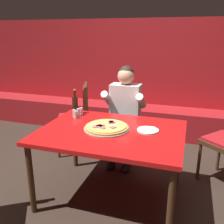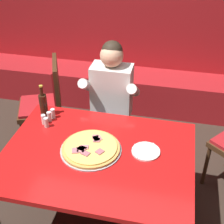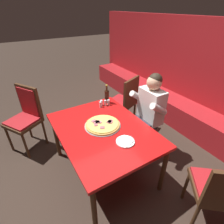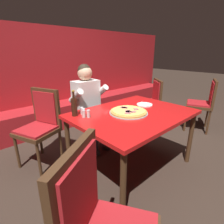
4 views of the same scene
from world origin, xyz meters
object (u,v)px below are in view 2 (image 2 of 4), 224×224
object	(u,v)px
plate_white_paper	(146,151)
main_dining_table	(98,160)
shaker_oregano	(46,123)
pizza	(91,148)
beer_bottle	(43,104)
shaker_black_pepper	(53,114)
diner_seated_blue_shirt	(110,102)
dining_chair_near_left	(47,100)
shaker_parmesan	(49,117)
shaker_red_pepper_flakes	(44,120)

from	to	relation	value
plate_white_paper	main_dining_table	bearing A→B (deg)	-165.28
shaker_oregano	pizza	bearing A→B (deg)	-25.06
beer_bottle	shaker_black_pepper	bearing A→B (deg)	-13.42
pizza	beer_bottle	distance (m)	0.63
beer_bottle	diner_seated_blue_shirt	bearing A→B (deg)	38.90
shaker_oregano	dining_chair_near_left	xyz separation A→B (m)	(-0.29, 0.66, -0.21)
shaker_parmesan	diner_seated_blue_shirt	distance (m)	0.62
shaker_parmesan	dining_chair_near_left	xyz separation A→B (m)	(-0.28, 0.57, -0.21)
pizza	shaker_black_pepper	world-z (taller)	shaker_black_pepper
plate_white_paper	shaker_black_pepper	distance (m)	0.87
beer_bottle	shaker_oregano	world-z (taller)	beer_bottle
beer_bottle	shaker_red_pepper_flakes	distance (m)	0.15
shaker_parmesan	shaker_oregano	distance (m)	0.09
main_dining_table	shaker_black_pepper	xyz separation A→B (m)	(-0.48, 0.36, 0.11)
shaker_red_pepper_flakes	dining_chair_near_left	size ratio (longest dim) A/B	0.09
plate_white_paper	beer_bottle	bearing A→B (deg)	162.55
pizza	diner_seated_blue_shirt	size ratio (longest dim) A/B	0.36
shaker_parmesan	diner_seated_blue_shirt	world-z (taller)	diner_seated_blue_shirt
main_dining_table	beer_bottle	bearing A→B (deg)	146.37
shaker_red_pepper_flakes	diner_seated_blue_shirt	bearing A→B (deg)	49.14
shaker_black_pepper	dining_chair_near_left	bearing A→B (deg)	119.52
main_dining_table	diner_seated_blue_shirt	bearing A→B (deg)	96.14
shaker_red_pepper_flakes	diner_seated_blue_shirt	distance (m)	0.68
dining_chair_near_left	shaker_parmesan	bearing A→B (deg)	-63.65
shaker_red_pepper_flakes	shaker_black_pepper	bearing A→B (deg)	66.90
shaker_parmesan	pizza	bearing A→B (deg)	-33.12
diner_seated_blue_shirt	main_dining_table	bearing A→B (deg)	-83.86
shaker_black_pepper	plate_white_paper	bearing A→B (deg)	-17.86
shaker_parmesan	shaker_red_pepper_flakes	world-z (taller)	same
main_dining_table	shaker_red_pepper_flakes	world-z (taller)	shaker_red_pepper_flakes
main_dining_table	shaker_oregano	distance (m)	0.55
plate_white_paper	beer_bottle	distance (m)	0.96
main_dining_table	shaker_black_pepper	bearing A→B (deg)	143.45
pizza	shaker_oregano	size ratio (longest dim) A/B	5.29
dining_chair_near_left	shaker_red_pepper_flakes	bearing A→B (deg)	-67.70
pizza	diner_seated_blue_shirt	xyz separation A→B (m)	(-0.03, 0.75, -0.06)
diner_seated_blue_shirt	dining_chair_near_left	bearing A→B (deg)	170.75
beer_bottle	shaker_parmesan	xyz separation A→B (m)	(0.07, -0.07, -0.07)
shaker_black_pepper	shaker_oregano	bearing A→B (deg)	-92.24
pizza	dining_chair_near_left	xyz separation A→B (m)	(-0.72, 0.86, -0.19)
pizza	shaker_black_pepper	bearing A→B (deg)	141.85
main_dining_table	shaker_black_pepper	size ratio (longest dim) A/B	16.25
main_dining_table	shaker_oregano	bearing A→B (deg)	155.31
shaker_parmesan	shaker_red_pepper_flakes	xyz separation A→B (m)	(-0.03, -0.05, 0.00)
shaker_black_pepper	beer_bottle	bearing A→B (deg)	166.58
plate_white_paper	shaker_red_pepper_flakes	bearing A→B (deg)	169.03
shaker_parmesan	shaker_black_pepper	bearing A→B (deg)	74.43
main_dining_table	beer_bottle	world-z (taller)	beer_bottle
plate_white_paper	diner_seated_blue_shirt	distance (m)	0.80
plate_white_paper	shaker_black_pepper	world-z (taller)	shaker_black_pepper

